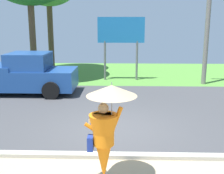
{
  "coord_description": "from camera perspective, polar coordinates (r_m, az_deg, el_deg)",
  "views": [
    {
      "loc": [
        0.25,
        -8.59,
        3.33
      ],
      "look_at": [
        -0.05,
        1.0,
        1.1
      ],
      "focal_mm": 46.3,
      "sensor_mm": 36.0,
      "label": 1
    }
  ],
  "objects": [
    {
      "name": "ground_plane",
      "position": [
        12.02,
        0.53,
        -3.24
      ],
      "size": [
        40.0,
        22.0,
        0.2
      ],
      "color": "#424244"
    },
    {
      "name": "monk_pedestrian",
      "position": [
        6.01,
        -1.28,
        -8.54
      ],
      "size": [
        1.09,
        1.03,
        2.13
      ],
      "rotation": [
        0.0,
        0.0,
        0.25
      ],
      "color": "orange",
      "rests_on": "ground_plane"
    },
    {
      "name": "pickup_truck",
      "position": [
        14.01,
        -17.75,
        2.34
      ],
      "size": [
        5.2,
        2.28,
        1.88
      ],
      "rotation": [
        0.0,
        0.0,
        -0.03
      ],
      "color": "#1E478C",
      "rests_on": "ground_plane"
    },
    {
      "name": "utility_pole",
      "position": [
        15.88,
        18.57,
        14.71
      ],
      "size": [
        1.8,
        0.24,
        7.57
      ],
      "color": "gray",
      "rests_on": "ground_plane"
    },
    {
      "name": "roadside_billboard",
      "position": [
        16.24,
        1.8,
        10.31
      ],
      "size": [
        2.6,
        0.12,
        3.5
      ],
      "color": "slate",
      "rests_on": "ground_plane"
    }
  ]
}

